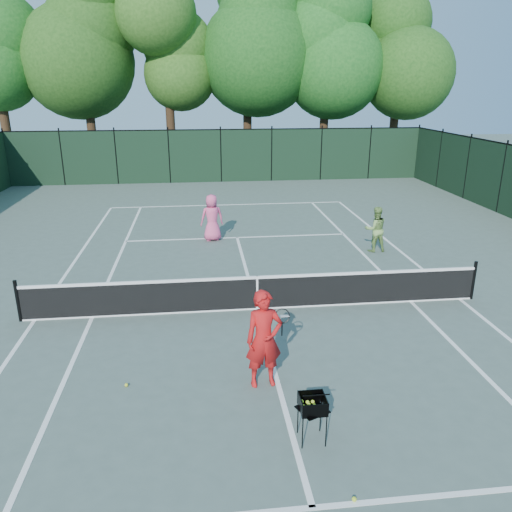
{
  "coord_description": "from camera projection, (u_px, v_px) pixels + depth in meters",
  "views": [
    {
      "loc": [
        -1.38,
        -11.57,
        5.44
      ],
      "look_at": [
        0.09,
        1.0,
        1.1
      ],
      "focal_mm": 35.0,
      "sensor_mm": 36.0,
      "label": 1
    }
  ],
  "objects": [
    {
      "name": "ground",
      "position": [
        257.0,
        309.0,
        12.79
      ],
      "size": [
        90.0,
        90.0,
        0.0
      ],
      "primitive_type": "plane",
      "color": "#4B5B52",
      "rests_on": "ground"
    },
    {
      "name": "sideline_doubles_left",
      "position": [
        35.0,
        320.0,
        12.19
      ],
      "size": [
        0.1,
        23.77,
        0.01
      ],
      "primitive_type": "cube",
      "color": "white",
      "rests_on": "ground"
    },
    {
      "name": "sideline_doubles_right",
      "position": [
        460.0,
        299.0,
        13.39
      ],
      "size": [
        0.1,
        23.77,
        0.01
      ],
      "primitive_type": "cube",
      "color": "white",
      "rests_on": "ground"
    },
    {
      "name": "sideline_singles_left",
      "position": [
        92.0,
        317.0,
        12.34
      ],
      "size": [
        0.1,
        23.77,
        0.01
      ],
      "primitive_type": "cube",
      "color": "white",
      "rests_on": "ground"
    },
    {
      "name": "sideline_singles_right",
      "position": [
        411.0,
        301.0,
        13.24
      ],
      "size": [
        0.1,
        23.77,
        0.01
      ],
      "primitive_type": "cube",
      "color": "white",
      "rests_on": "ground"
    },
    {
      "name": "baseline_far",
      "position": [
        228.0,
        205.0,
        23.95
      ],
      "size": [
        10.97,
        0.1,
        0.01
      ],
      "primitive_type": "cube",
      "color": "white",
      "rests_on": "ground"
    },
    {
      "name": "service_line_near",
      "position": [
        313.0,
        508.0,
        6.77
      ],
      "size": [
        8.23,
        0.1,
        0.01
      ],
      "primitive_type": "cube",
      "color": "white",
      "rests_on": "ground"
    },
    {
      "name": "service_line_far",
      "position": [
        237.0,
        237.0,
        18.8
      ],
      "size": [
        8.23,
        0.1,
        0.01
      ],
      "primitive_type": "cube",
      "color": "white",
      "rests_on": "ground"
    },
    {
      "name": "center_service_line",
      "position": [
        257.0,
        309.0,
        12.79
      ],
      "size": [
        0.1,
        12.8,
        0.01
      ],
      "primitive_type": "cube",
      "color": "white",
      "rests_on": "ground"
    },
    {
      "name": "tennis_net",
      "position": [
        257.0,
        292.0,
        12.63
      ],
      "size": [
        11.69,
        0.09,
        1.06
      ],
      "color": "black",
      "rests_on": "ground"
    },
    {
      "name": "fence_far",
      "position": [
        221.0,
        156.0,
        29.21
      ],
      "size": [
        24.0,
        0.05,
        3.0
      ],
      "primitive_type": "cube",
      "color": "black",
      "rests_on": "ground"
    },
    {
      "name": "tree_1",
      "position": [
        81.0,
        28.0,
        29.76
      ],
      "size": [
        6.8,
        6.8,
        13.98
      ],
      "color": "black",
      "rests_on": "ground"
    },
    {
      "name": "tree_2",
      "position": [
        166.0,
        46.0,
        30.44
      ],
      "size": [
        6.0,
        6.0,
        12.4
      ],
      "color": "black",
      "rests_on": "ground"
    },
    {
      "name": "tree_3",
      "position": [
        247.0,
        25.0,
        31.04
      ],
      "size": [
        7.0,
        7.0,
        14.45
      ],
      "color": "black",
      "rests_on": "ground"
    },
    {
      "name": "tree_4",
      "position": [
        327.0,
        40.0,
        31.21
      ],
      "size": [
        6.2,
        6.2,
        12.97
      ],
      "color": "black",
      "rests_on": "ground"
    },
    {
      "name": "tree_5",
      "position": [
        400.0,
        48.0,
        32.37
      ],
      "size": [
        5.8,
        5.8,
        12.23
      ],
      "color": "black",
      "rests_on": "ground"
    },
    {
      "name": "coach",
      "position": [
        264.0,
        339.0,
        9.29
      ],
      "size": [
        0.93,
        0.72,
        1.92
      ],
      "rotation": [
        0.0,
        0.0,
        0.11
      ],
      "color": "red",
      "rests_on": "ground"
    },
    {
      "name": "player_pink",
      "position": [
        212.0,
        218.0,
        18.23
      ],
      "size": [
        0.91,
        0.66,
        1.71
      ],
      "rotation": [
        0.0,
        0.0,
        3.29
      ],
      "color": "#EA5287",
      "rests_on": "ground"
    },
    {
      "name": "player_green",
      "position": [
        375.0,
        229.0,
        17.03
      ],
      "size": [
        0.78,
        0.62,
        1.57
      ],
      "rotation": [
        0.0,
        0.0,
        3.17
      ],
      "color": "#79A251",
      "rests_on": "ground"
    },
    {
      "name": "ball_hopper",
      "position": [
        313.0,
        404.0,
        7.87
      ],
      "size": [
        0.55,
        0.55,
        0.8
      ],
      "rotation": [
        0.0,
        0.0,
        0.41
      ],
      "color": "black",
      "rests_on": "ground"
    },
    {
      "name": "loose_ball_near_cart",
      "position": [
        354.0,
        499.0,
        6.88
      ],
      "size": [
        0.07,
        0.07,
        0.07
      ],
      "primitive_type": "sphere",
      "color": "#AECA29",
      "rests_on": "ground"
    },
    {
      "name": "loose_ball_midcourt",
      "position": [
        126.0,
        385.0,
        9.49
      ],
      "size": [
        0.07,
        0.07,
        0.07
      ],
      "primitive_type": "sphere",
      "color": "#CCD22B",
      "rests_on": "ground"
    }
  ]
}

